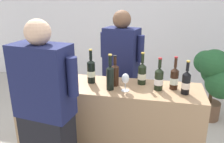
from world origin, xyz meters
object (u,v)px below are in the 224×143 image
wine_bottle_6 (159,79)px  wine_bottle_7 (91,71)px  wine_bottle_3 (110,76)px  person_guest (47,124)px  wine_bottle_1 (71,75)px  wine_bottle_8 (174,78)px  wine_bottle_0 (142,73)px  wine_glass (125,79)px  wine_bottle_9 (50,70)px  person_server (121,80)px  wine_bottle_4 (30,74)px  wine_bottle_2 (115,74)px  potted_shrub (215,76)px  wine_bottle_5 (186,82)px

wine_bottle_6 → wine_bottle_7: 0.68m
wine_bottle_3 → person_guest: bearing=-131.4°
wine_bottle_1 → wine_bottle_8: 0.99m
wine_bottle_0 → wine_glass: bearing=-123.3°
person_guest → wine_bottle_0: bearing=44.3°
wine_bottle_9 → person_server: 0.89m
wine_bottle_4 → wine_bottle_9: 0.20m
person_server → wine_bottle_8: bearing=-39.3°
wine_bottle_4 → wine_bottle_7: (0.57, 0.20, 0.01)m
wine_bottle_2 → wine_bottle_8: 0.57m
wine_bottle_0 → wine_glass: wine_bottle_0 is taller
wine_bottle_4 → wine_bottle_8: (1.39, 0.20, -0.01)m
potted_shrub → wine_bottle_6: bearing=-122.0°
wine_bottle_1 → wine_bottle_7: (0.15, 0.16, 0.00)m
wine_bottle_4 → wine_bottle_7: size_ratio=0.93×
wine_bottle_4 → wine_glass: size_ratio=1.90×
wine_bottle_2 → wine_bottle_5: 0.67m
wine_bottle_0 → wine_glass: 0.25m
wine_bottle_8 → wine_bottle_2: bearing=-177.3°
person_server → wine_bottle_9: bearing=-141.6°
wine_bottle_2 → wine_bottle_8: bearing=2.7°
wine_bottle_1 → wine_bottle_4: bearing=-175.1°
wine_bottle_0 → wine_bottle_1: bearing=-160.9°
wine_bottle_6 → wine_bottle_0: bearing=144.9°
wine_bottle_4 → person_guest: 0.63m
wine_bottle_0 → wine_bottle_2: bearing=-159.8°
wine_bottle_3 → wine_bottle_6: 0.46m
wine_bottle_2 → wine_bottle_7: bearing=174.5°
wine_bottle_2 → potted_shrub: size_ratio=0.29×
wine_bottle_3 → wine_bottle_4: 0.80m
wine_bottle_9 → person_server: size_ratio=0.20×
wine_bottle_1 → wine_glass: bearing=2.3°
wine_bottle_9 → potted_shrub: 2.34m
wine_bottle_8 → person_server: 0.81m
wine_bottle_1 → wine_bottle_3: (0.38, 0.02, 0.01)m
wine_glass → person_guest: person_guest is taller
person_guest → wine_bottle_7: bearing=72.4°
wine_bottle_8 → person_guest: 1.22m
wine_bottle_1 → person_server: size_ratio=0.21×
wine_bottle_9 → potted_shrub: (1.92, 1.28, -0.37)m
wine_bottle_0 → wine_bottle_5: size_ratio=1.04×
wine_bottle_7 → person_guest: (-0.20, -0.62, -0.27)m
wine_bottle_3 → wine_bottle_9: (-0.67, 0.10, -0.01)m
wine_bottle_0 → wine_bottle_3: wine_bottle_3 is taller
wine_bottle_6 → person_server: (-0.45, 0.54, -0.25)m
wine_glass → person_guest: 0.79m
wine_bottle_2 → wine_bottle_3: 0.12m
wine_bottle_3 → wine_bottle_5: (0.69, 0.05, -0.02)m
wine_bottle_9 → wine_bottle_4: bearing=-130.6°
wine_bottle_8 → wine_bottle_9: 1.26m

